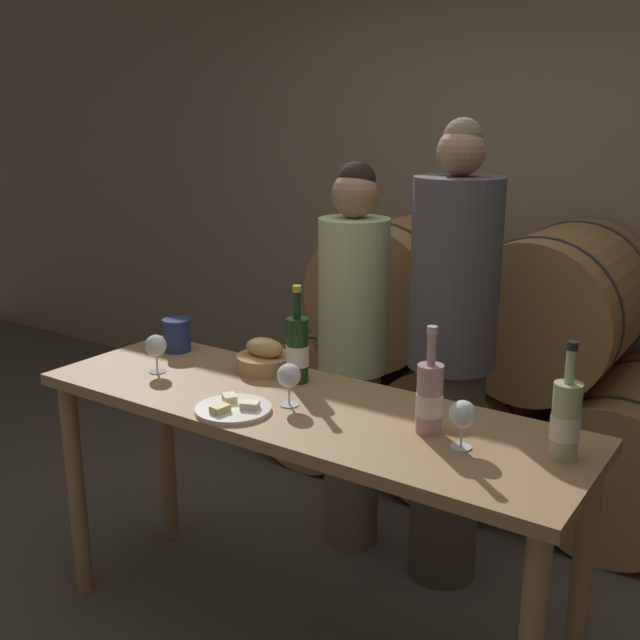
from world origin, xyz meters
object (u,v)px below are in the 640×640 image
Objects in this scene: tasting_table at (300,440)px; cheese_plate at (233,408)px; person_right at (451,358)px; wine_glass_center at (463,415)px; bread_basket at (265,358)px; wine_glass_left at (289,376)px; blue_crock at (177,334)px; wine_bottle_rose at (430,397)px; wine_bottle_red at (297,349)px; wine_glass_far_left at (156,346)px; person_left at (353,356)px; wine_bottle_white at (566,420)px.

cheese_plate is (-0.13, -0.17, 0.14)m from tasting_table.
person_right is 12.78× the size of wine_glass_center.
bread_basket is (-0.52, -0.47, 0.03)m from person_right.
blue_crock is at bearing 163.04° from wine_glass_left.
wine_bottle_rose is at bearing -71.08° from person_right.
bread_basket is (-0.73, 0.16, -0.06)m from wine_bottle_rose.
wine_bottle_red is at bearing -125.37° from person_right.
tasting_table is at bearing 4.30° from wine_glass_far_left.
wine_glass_left is at bearing -113.88° from tasting_table.
wine_glass_left is (0.27, -0.22, 0.05)m from bread_basket.
person_left is 0.83m from cheese_plate.
person_left is 4.74× the size of wine_bottle_red.
wine_glass_far_left is at bearing -175.06° from wine_bottle_white.
person_right is 12.78× the size of wine_glass_far_left.
wine_bottle_rose reaches higher than blue_crock.
wine_bottle_red reaches higher than blue_crock.
wine_bottle_white is at bearing -5.00° from wine_bottle_red.
wine_bottle_rose is at bearing 7.64° from wine_glass_left.
wine_bottle_red is 0.52m from wine_glass_far_left.
tasting_table is at bearing -14.07° from blue_crock.
cheese_plate reaches higher than tasting_table.
wine_bottle_rose is 0.13m from wine_glass_center.
wine_bottle_rose is at bearing -13.17° from wine_bottle_red.
wine_glass_far_left is at bearing -139.76° from person_right.
cheese_plate is 1.72× the size of wine_glass_left.
wine_bottle_rose is 0.46m from wine_glass_left.
cheese_plate is (-0.01, -0.33, -0.11)m from wine_bottle_red.
wine_glass_center is (0.58, 0.01, 0.00)m from wine_glass_left.
blue_crock is 0.63× the size of bread_basket.
wine_bottle_red is at bearing 23.29° from wine_glass_far_left.
wine_bottle_rose is 2.30× the size of wine_glass_center.
wine_bottle_white is 0.99m from cheese_plate.
person_left is 7.92× the size of bread_basket.
wine_bottle_white is at bearing -29.48° from person_left.
blue_crock is 1.30m from wine_glass_center.
wine_glass_far_left reaches higher than tasting_table.
person_left is 0.53m from wine_bottle_red.
person_left is at bearing 105.14° from wine_glass_left.
wine_glass_left is at bearing 50.72° from cheese_plate.
wine_bottle_white is (1.02, -0.58, 0.16)m from person_left.
person_left is at bearing 95.00° from cheese_plate.
wine_bottle_red is 1.04× the size of wine_bottle_white.
blue_crock is (-0.51, -0.48, 0.12)m from person_left.
bread_basket is at bearing 167.70° from wine_bottle_rose.
wine_glass_left reaches higher than tasting_table.
cheese_plate is 1.72× the size of wine_glass_center.
wine_glass_far_left is (0.12, -0.22, 0.03)m from blue_crock.
tasting_table is 13.32× the size of wine_glass_far_left.
tasting_table is 1.15× the size of person_left.
tasting_table is 1.04× the size of person_right.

